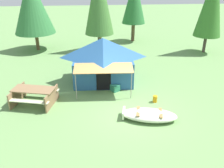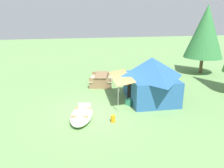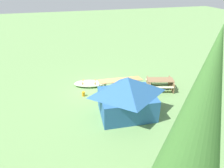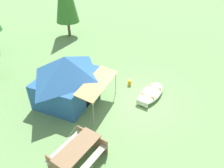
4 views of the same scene
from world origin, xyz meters
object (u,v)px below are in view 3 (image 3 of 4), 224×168
(canvas_cabin_tent, at_px, (127,95))
(picnic_table, at_px, (160,83))
(fuel_can, at_px, (83,94))
(beached_rowboat, at_px, (89,83))
(cooler_box, at_px, (114,101))
(pine_tree_side, at_px, (198,124))

(canvas_cabin_tent, height_order, picnic_table, canvas_cabin_tent)
(canvas_cabin_tent, relative_size, fuel_can, 11.44)
(canvas_cabin_tent, bearing_deg, beached_rowboat, -68.40)
(cooler_box, relative_size, fuel_can, 1.77)
(cooler_box, xyz_separation_m, pine_tree_side, (-0.35, 7.28, 3.81))
(beached_rowboat, height_order, fuel_can, beached_rowboat)
(canvas_cabin_tent, distance_m, picnic_table, 4.19)
(pine_tree_side, bearing_deg, beached_rowboat, -81.52)
(picnic_table, relative_size, cooler_box, 3.85)
(picnic_table, xyz_separation_m, cooler_box, (3.89, 1.01, -0.33))
(cooler_box, distance_m, fuel_can, 2.33)
(picnic_table, distance_m, pine_tree_side, 9.67)
(cooler_box, height_order, fuel_can, cooler_box)
(pine_tree_side, bearing_deg, cooler_box, -87.28)
(cooler_box, bearing_deg, pine_tree_side, 92.72)
(beached_rowboat, xyz_separation_m, cooler_box, (-1.16, 2.85, -0.03))
(canvas_cabin_tent, bearing_deg, picnic_table, -146.14)
(picnic_table, xyz_separation_m, pine_tree_side, (3.54, 8.29, 3.48))
(fuel_can, bearing_deg, cooler_box, 141.39)
(pine_tree_side, bearing_deg, fuel_can, -76.07)
(beached_rowboat, xyz_separation_m, picnic_table, (-5.05, 1.84, 0.30))
(beached_rowboat, bearing_deg, pine_tree_side, 98.48)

